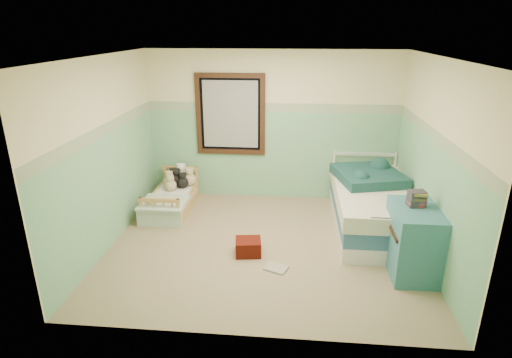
# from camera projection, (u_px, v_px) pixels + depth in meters

# --- Properties ---
(floor) EXTENTS (4.20, 3.60, 0.02)m
(floor) POSITION_uv_depth(u_px,v_px,m) (264.00, 246.00, 5.76)
(floor) COLOR #806B56
(floor) RESTS_ON ground
(ceiling) EXTENTS (4.20, 3.60, 0.02)m
(ceiling) POSITION_uv_depth(u_px,v_px,m) (265.00, 56.00, 4.89)
(ceiling) COLOR silver
(ceiling) RESTS_ON wall_back
(wall_back) EXTENTS (4.20, 0.04, 2.50)m
(wall_back) POSITION_uv_depth(u_px,v_px,m) (272.00, 127.00, 7.01)
(wall_back) COLOR beige
(wall_back) RESTS_ON floor
(wall_front) EXTENTS (4.20, 0.04, 2.50)m
(wall_front) POSITION_uv_depth(u_px,v_px,m) (249.00, 220.00, 3.64)
(wall_front) COLOR beige
(wall_front) RESTS_ON floor
(wall_left) EXTENTS (0.04, 3.60, 2.50)m
(wall_left) POSITION_uv_depth(u_px,v_px,m) (105.00, 154.00, 5.51)
(wall_left) COLOR beige
(wall_left) RESTS_ON floor
(wall_right) EXTENTS (0.04, 3.60, 2.50)m
(wall_right) POSITION_uv_depth(u_px,v_px,m) (434.00, 163.00, 5.14)
(wall_right) COLOR beige
(wall_right) RESTS_ON floor
(wainscot_mint) EXTENTS (4.20, 0.01, 1.50)m
(wainscot_mint) POSITION_uv_depth(u_px,v_px,m) (272.00, 156.00, 7.17)
(wainscot_mint) COLOR #75B58A
(wainscot_mint) RESTS_ON floor
(border_strip) EXTENTS (4.20, 0.01, 0.15)m
(border_strip) POSITION_uv_depth(u_px,v_px,m) (272.00, 108.00, 6.88)
(border_strip) COLOR #50715A
(border_strip) RESTS_ON wall_back
(window_frame) EXTENTS (1.16, 0.06, 1.36)m
(window_frame) POSITION_uv_depth(u_px,v_px,m) (230.00, 115.00, 6.96)
(window_frame) COLOR black
(window_frame) RESTS_ON wall_back
(window_blinds) EXTENTS (0.92, 0.01, 1.12)m
(window_blinds) POSITION_uv_depth(u_px,v_px,m) (230.00, 115.00, 6.97)
(window_blinds) COLOR beige
(window_blinds) RESTS_ON window_frame
(toddler_bed_frame) EXTENTS (0.63, 1.26, 0.16)m
(toddler_bed_frame) POSITION_uv_depth(u_px,v_px,m) (172.00, 205.00, 6.85)
(toddler_bed_frame) COLOR #C6894A
(toddler_bed_frame) RESTS_ON floor
(toddler_mattress) EXTENTS (0.58, 1.21, 0.12)m
(toddler_mattress) POSITION_uv_depth(u_px,v_px,m) (171.00, 197.00, 6.80)
(toddler_mattress) COLOR white
(toddler_mattress) RESTS_ON toddler_bed_frame
(patchwork_quilt) EXTENTS (0.68, 0.63, 0.03)m
(patchwork_quilt) POSITION_uv_depth(u_px,v_px,m) (164.00, 202.00, 6.41)
(patchwork_quilt) COLOR #8FC1D8
(patchwork_quilt) RESTS_ON toddler_mattress
(plush_bed_brown) EXTENTS (0.18, 0.18, 0.18)m
(plush_bed_brown) POSITION_uv_depth(u_px,v_px,m) (170.00, 178.00, 7.23)
(plush_bed_brown) COLOR brown
(plush_bed_brown) RESTS_ON toddler_mattress
(plush_bed_white) EXTENTS (0.24, 0.24, 0.24)m
(plush_bed_white) POSITION_uv_depth(u_px,v_px,m) (182.00, 176.00, 7.20)
(plush_bed_white) COLOR white
(plush_bed_white) RESTS_ON toddler_mattress
(plush_bed_tan) EXTENTS (0.20, 0.20, 0.20)m
(plush_bed_tan) POSITION_uv_depth(u_px,v_px,m) (169.00, 182.00, 7.01)
(plush_bed_tan) COLOR beige
(plush_bed_tan) RESTS_ON toddler_mattress
(plush_bed_dark) EXTENTS (0.19, 0.19, 0.19)m
(plush_bed_dark) POSITION_uv_depth(u_px,v_px,m) (183.00, 183.00, 7.00)
(plush_bed_dark) COLOR black
(plush_bed_dark) RESTS_ON toddler_mattress
(plush_floor_cream) EXTENTS (0.26, 0.26, 0.26)m
(plush_floor_cream) POSITION_uv_depth(u_px,v_px,m) (155.00, 213.00, 6.45)
(plush_floor_cream) COLOR beige
(plush_floor_cream) RESTS_ON floor
(plush_floor_tan) EXTENTS (0.25, 0.25, 0.25)m
(plush_floor_tan) POSITION_uv_depth(u_px,v_px,m) (153.00, 215.00, 6.40)
(plush_floor_tan) COLOR beige
(plush_floor_tan) RESTS_ON floor
(twin_bed_frame) EXTENTS (1.06, 2.12, 0.22)m
(twin_bed_frame) POSITION_uv_depth(u_px,v_px,m) (371.00, 222.00, 6.20)
(twin_bed_frame) COLOR white
(twin_bed_frame) RESTS_ON floor
(twin_boxspring) EXTENTS (1.06, 2.12, 0.22)m
(twin_boxspring) POSITION_uv_depth(u_px,v_px,m) (373.00, 208.00, 6.12)
(twin_boxspring) COLOR #2A5481
(twin_boxspring) RESTS_ON twin_bed_frame
(twin_mattress) EXTENTS (1.10, 2.16, 0.22)m
(twin_mattress) POSITION_uv_depth(u_px,v_px,m) (374.00, 194.00, 6.05)
(twin_mattress) COLOR #ECE4C7
(twin_mattress) RESTS_ON twin_boxspring
(teal_blanket) EXTENTS (1.11, 1.15, 0.14)m
(teal_blanket) POSITION_uv_depth(u_px,v_px,m) (368.00, 176.00, 6.27)
(teal_blanket) COLOR #113837
(teal_blanket) RESTS_ON twin_mattress
(dresser) EXTENTS (0.52, 0.84, 0.84)m
(dresser) POSITION_uv_depth(u_px,v_px,m) (413.00, 241.00, 5.01)
(dresser) COLOR teal
(dresser) RESTS_ON floor
(book_stack) EXTENTS (0.21, 0.18, 0.19)m
(book_stack) POSITION_uv_depth(u_px,v_px,m) (417.00, 198.00, 4.92)
(book_stack) COLOR #412D2C
(book_stack) RESTS_ON dresser
(red_pillow) EXTENTS (0.37, 0.33, 0.21)m
(red_pillow) POSITION_uv_depth(u_px,v_px,m) (248.00, 247.00, 5.50)
(red_pillow) COLOR maroon
(red_pillow) RESTS_ON floor
(floor_book) EXTENTS (0.32, 0.29, 0.02)m
(floor_book) POSITION_uv_depth(u_px,v_px,m) (276.00, 268.00, 5.19)
(floor_book) COLOR #F2B140
(floor_book) RESTS_ON floor
(extra_plush_0) EXTENTS (0.16, 0.16, 0.16)m
(extra_plush_0) POSITION_uv_depth(u_px,v_px,m) (183.00, 180.00, 7.13)
(extra_plush_0) COLOR beige
(extra_plush_0) RESTS_ON toddler_mattress
(extra_plush_1) EXTENTS (0.21, 0.21, 0.21)m
(extra_plush_1) POSITION_uv_depth(u_px,v_px,m) (174.00, 180.00, 7.09)
(extra_plush_1) COLOR black
(extra_plush_1) RESTS_ON toddler_mattress
(extra_plush_2) EXTENTS (0.19, 0.19, 0.19)m
(extra_plush_2) POSITION_uv_depth(u_px,v_px,m) (171.00, 185.00, 6.87)
(extra_plush_2) COLOR beige
(extra_plush_2) RESTS_ON toddler_mattress
(extra_plush_3) EXTENTS (0.22, 0.22, 0.22)m
(extra_plush_3) POSITION_uv_depth(u_px,v_px,m) (176.00, 180.00, 7.07)
(extra_plush_3) COLOR black
(extra_plush_3) RESTS_ON toddler_mattress
(extra_plush_4) EXTENTS (0.22, 0.22, 0.22)m
(extra_plush_4) POSITION_uv_depth(u_px,v_px,m) (190.00, 179.00, 7.09)
(extra_plush_4) COLOR beige
(extra_plush_4) RESTS_ON toddler_mattress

